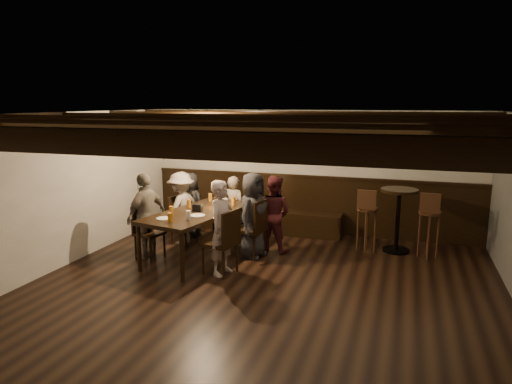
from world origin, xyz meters
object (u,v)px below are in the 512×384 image
(dining_table, at_px, (200,215))
(high_top_table, at_px, (398,211))
(person_bench_left, at_px, (190,205))
(person_right_near, at_px, (253,215))
(chair_left_near, at_px, (183,229))
(bar_stool_right, at_px, (428,233))
(chair_left_far, at_px, (149,242))
(person_left_far, at_px, (146,216))
(person_left_near, at_px, (181,208))
(person_bench_right, at_px, (273,214))
(bar_stool_left, at_px, (366,229))
(chair_right_far, at_px, (221,254))
(person_bench_centre, at_px, (234,209))
(chair_right_near, at_px, (251,239))
(person_right_far, at_px, (222,228))

(dining_table, relative_size, high_top_table, 2.05)
(person_bench_left, height_order, person_right_near, person_right_near)
(chair_left_near, relative_size, bar_stool_right, 0.78)
(chair_left_far, bearing_deg, person_left_far, -90.00)
(person_left_near, bearing_deg, chair_left_far, 1.99)
(dining_table, height_order, person_right_near, person_right_near)
(person_bench_right, xyz_separation_m, person_left_far, (-1.88, -1.00, 0.05))
(person_bench_right, bearing_deg, bar_stool_right, -158.30)
(chair_left_near, distance_m, bar_stool_left, 3.26)
(chair_left_near, xyz_separation_m, high_top_table, (3.71, 0.76, 0.46))
(dining_table, xyz_separation_m, person_bench_right, (1.06, 0.71, -0.07))
(person_right_near, distance_m, bar_stool_left, 1.98)
(chair_left_far, distance_m, chair_right_far, 1.44)
(person_bench_centre, xyz_separation_m, person_right_near, (0.62, -0.73, 0.10))
(chair_right_near, distance_m, high_top_table, 2.56)
(chair_right_far, height_order, person_right_far, person_right_far)
(person_left_near, bearing_deg, high_top_table, 112.50)
(chair_right_far, distance_m, bar_stool_left, 2.62)
(person_bench_left, bearing_deg, high_top_table, -164.63)
(dining_table, height_order, bar_stool_left, bar_stool_left)
(person_right_far, xyz_separation_m, bar_stool_left, (1.95, 1.72, -0.30))
(chair_left_near, xyz_separation_m, person_left_far, (-0.21, -0.88, 0.45))
(person_bench_centre, distance_m, person_right_near, 0.97)
(bar_stool_right, bearing_deg, high_top_table, 168.67)
(person_bench_right, distance_m, person_left_near, 1.71)
(person_bench_centre, bearing_deg, chair_left_far, 64.40)
(person_bench_left, distance_m, person_left_far, 1.36)
(person_bench_centre, relative_size, person_left_near, 0.93)
(bar_stool_right, bearing_deg, bar_stool_left, -171.09)
(chair_left_near, relative_size, person_bench_right, 0.66)
(bar_stool_left, bearing_deg, bar_stool_right, 5.18)
(chair_left_near, distance_m, bar_stool_right, 4.26)
(chair_right_near, bearing_deg, chair_right_far, -179.97)
(chair_left_far, height_order, person_left_near, person_left_near)
(chair_right_far, relative_size, person_left_far, 0.70)
(person_bench_left, relative_size, person_bench_right, 0.93)
(person_left_far, bearing_deg, person_bench_centre, 153.43)
(person_bench_right, height_order, person_left_far, person_left_far)
(chair_left_far, relative_size, bar_stool_left, 0.79)
(chair_right_near, xyz_separation_m, person_right_near, (0.03, -0.01, 0.41))
(high_top_table, bearing_deg, chair_left_far, -157.15)
(chair_left_far, relative_size, chair_right_near, 0.91)
(person_left_near, xyz_separation_m, bar_stool_right, (4.24, 0.59, -0.24))
(dining_table, bearing_deg, bar_stool_left, 34.70)
(chair_right_near, bearing_deg, dining_table, 121.99)
(chair_left_near, height_order, chair_right_near, chair_right_near)
(chair_right_far, distance_m, person_bench_centre, 1.69)
(person_bench_centre, relative_size, bar_stool_right, 1.10)
(dining_table, relative_size, person_left_far, 1.58)
(chair_left_far, bearing_deg, person_bench_left, -172.35)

